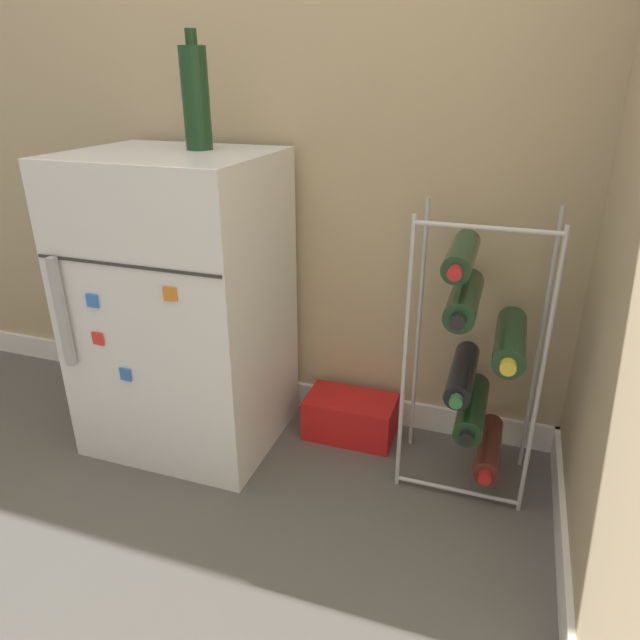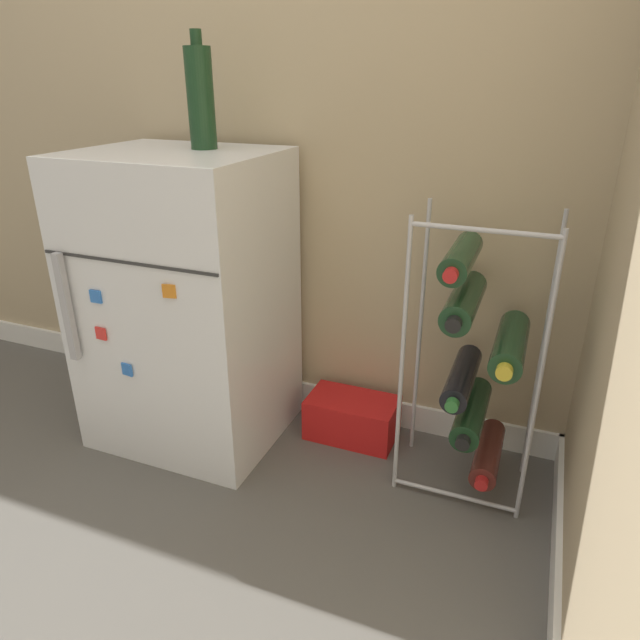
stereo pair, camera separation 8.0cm
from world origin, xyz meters
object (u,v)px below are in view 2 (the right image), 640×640
object	(u,v)px
mini_fridge	(187,302)
fridge_top_bottle	(201,97)
wine_rack	(477,359)
soda_box	(352,417)

from	to	relation	value
mini_fridge	fridge_top_bottle	size ratio (longest dim) A/B	2.96
wine_rack	fridge_top_bottle	distance (m)	1.03
fridge_top_bottle	mini_fridge	bearing A→B (deg)	-128.60
wine_rack	fridge_top_bottle	size ratio (longest dim) A/B	2.60
mini_fridge	wine_rack	distance (m)	0.87
mini_fridge	wine_rack	xyz separation A→B (m)	(0.87, 0.05, -0.05)
soda_box	fridge_top_bottle	xyz separation A→B (m)	(-0.44, -0.07, 0.96)
mini_fridge	fridge_top_bottle	xyz separation A→B (m)	(0.06, 0.07, 0.58)
soda_box	mini_fridge	bearing A→B (deg)	-163.89
mini_fridge	wine_rack	size ratio (longest dim) A/B	1.14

